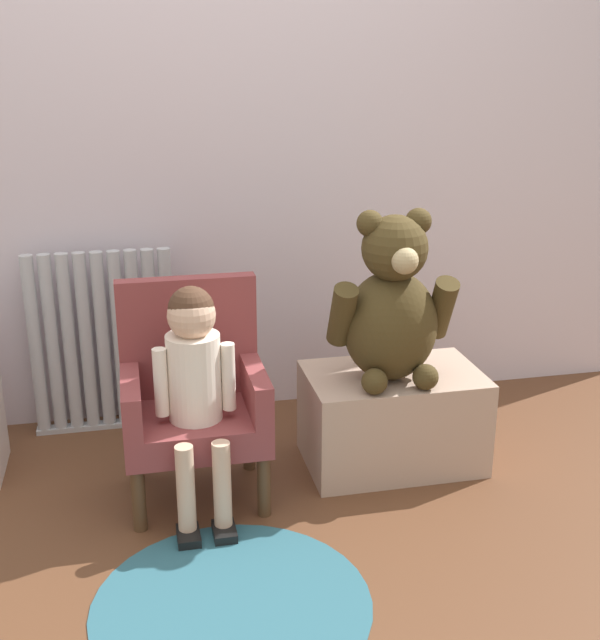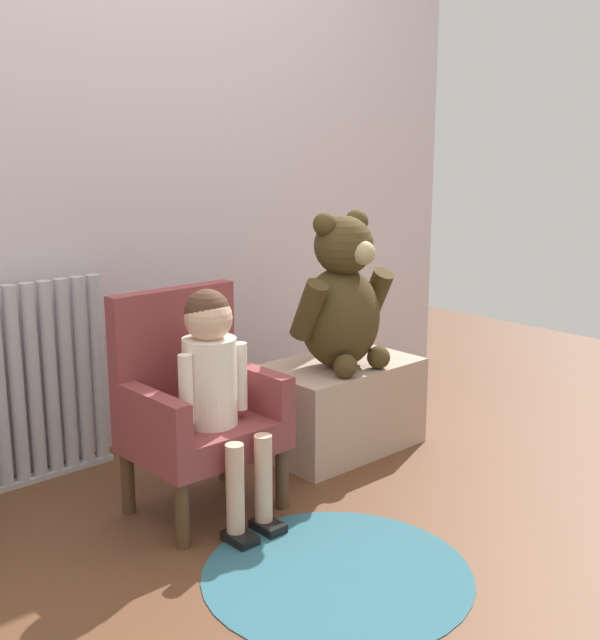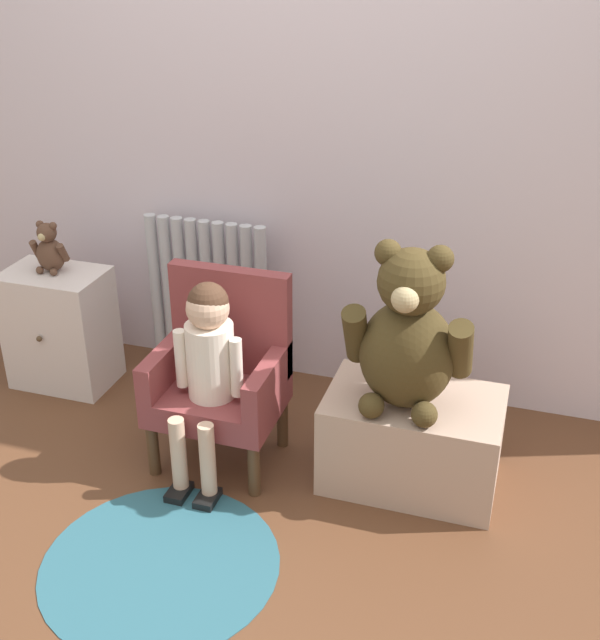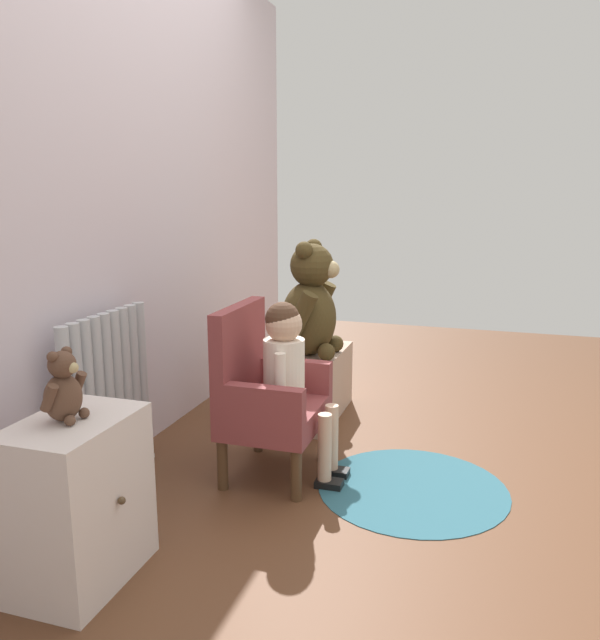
# 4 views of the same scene
# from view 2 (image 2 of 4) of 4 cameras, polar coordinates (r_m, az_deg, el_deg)

# --- Properties ---
(ground_plane) EXTENTS (6.00, 6.00, 0.00)m
(ground_plane) POSITION_cam_2_polar(r_m,az_deg,el_deg) (2.48, 2.02, -15.95)
(ground_plane) COLOR brown
(back_wall) EXTENTS (3.80, 0.05, 2.40)m
(back_wall) POSITION_cam_2_polar(r_m,az_deg,el_deg) (3.13, -13.50, 12.59)
(back_wall) COLOR silver
(back_wall) RESTS_ON ground_plane
(radiator) EXTENTS (0.56, 0.05, 0.71)m
(radiator) POSITION_cam_2_polar(r_m,az_deg,el_deg) (2.96, -18.40, -4.35)
(radiator) COLOR #B4B6BA
(radiator) RESTS_ON ground_plane
(child_armchair) EXTENTS (0.46, 0.37, 0.72)m
(child_armchair) POSITION_cam_2_polar(r_m,az_deg,el_deg) (2.63, -7.51, -5.95)
(child_armchair) COLOR brown
(child_armchair) RESTS_ON ground_plane
(child_figure) EXTENTS (0.25, 0.35, 0.74)m
(child_figure) POSITION_cam_2_polar(r_m,az_deg,el_deg) (2.50, -6.10, -3.69)
(child_figure) COLOR #F3E3D0
(child_figure) RESTS_ON ground_plane
(low_bench) EXTENTS (0.61, 0.39, 0.35)m
(low_bench) POSITION_cam_2_polar(r_m,az_deg,el_deg) (3.15, 2.73, -6.09)
(low_bench) COLOR tan
(low_bench) RESTS_ON ground_plane
(large_teddy_bear) EXTENTS (0.43, 0.30, 0.59)m
(large_teddy_bear) POSITION_cam_2_polar(r_m,az_deg,el_deg) (2.99, 2.99, 1.43)
(large_teddy_bear) COLOR #433419
(large_teddy_bear) RESTS_ON low_bench
(floor_rug) EXTENTS (0.76, 0.76, 0.01)m
(floor_rug) POSITION_cam_2_polar(r_m,az_deg,el_deg) (2.36, 2.66, -17.56)
(floor_rug) COLOR #2B5D6C
(floor_rug) RESTS_ON ground_plane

